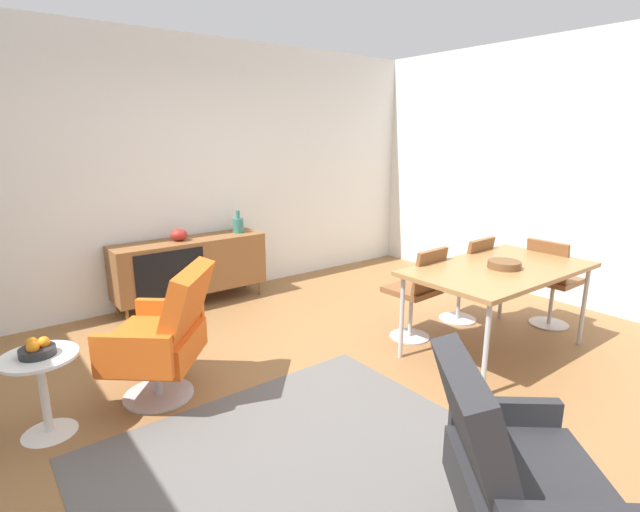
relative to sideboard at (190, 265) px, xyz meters
name	(u,v)px	position (x,y,z in m)	size (l,w,h in m)	color
ground_plane	(333,386)	(0.11, -2.30, -0.44)	(8.32, 8.32, 0.00)	olive
wall_back	(183,172)	(0.11, 0.30, 0.96)	(6.80, 0.12, 2.80)	silver
wall_right	(569,173)	(3.31, -2.30, 0.96)	(0.12, 5.60, 2.80)	silver
sideboard	(190,265)	(0.00, 0.00, 0.00)	(1.60, 0.45, 0.72)	brown
vase_cobalt	(179,235)	(-0.10, 0.00, 0.34)	(0.17, 0.17, 0.13)	maroon
vase_sculptural_dark	(238,225)	(0.59, 0.00, 0.37)	(0.12, 0.12, 0.25)	#337266
dining_table	(499,272)	(1.56, -2.66, 0.26)	(1.60, 0.90, 0.74)	olive
wooden_bowl_on_table	(504,265)	(1.56, -2.70, 0.33)	(0.26, 0.26, 0.06)	brown
dining_chair_far_end	(551,279)	(2.45, -2.66, 0.03)	(0.43, 0.41, 0.86)	brown
dining_chair_back_left	(417,289)	(1.22, -2.10, 0.03)	(0.42, 0.44, 0.86)	brown
dining_chair_back_right	(466,276)	(1.91, -2.10, 0.03)	(0.41, 0.44, 0.86)	brown
lounge_chair_red	(163,334)	(-0.90, -1.70, 0.03)	(0.91, 0.91, 0.95)	#D85919
armchair_black_shell	(514,473)	(-0.28, -3.92, 0.03)	(0.90, 0.91, 0.95)	#262628
side_table_round	(43,386)	(-1.64, -1.67, -0.12)	(0.44, 0.44, 0.52)	white
fruit_bowl	(37,349)	(-1.64, -1.67, 0.12)	(0.20, 0.20, 0.11)	#262628
area_rug	(294,460)	(-0.59, -2.80, -0.44)	(2.20, 1.70, 0.01)	#595654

